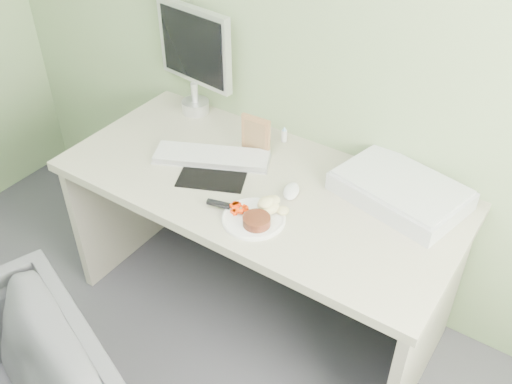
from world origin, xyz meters
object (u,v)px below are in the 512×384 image
Objects in this scene: plate at (254,219)px; scanner at (400,191)px; desk at (258,217)px; monitor at (194,55)px.

plate is 0.49× the size of scanner.
scanner is (0.50, 0.21, 0.22)m from desk.
monitor is at bearing -172.54° from scanner.
plate is 0.47× the size of monitor.
scanner is at bearing 46.64° from plate.
desk is at bearing -144.12° from scanner.
plate reaches higher than desk.
scanner is at bearing 22.78° from desk.
monitor reaches higher than desk.
monitor is (-1.05, 0.10, 0.24)m from scanner.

